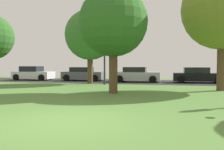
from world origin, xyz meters
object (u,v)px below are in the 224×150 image
birch_tree_lone (90,35)px  parked_car_white (33,74)px  oak_tree_right (113,23)px  parked_car_grey (83,74)px  parked_car_black (198,76)px  parked_car_silver (137,75)px  maple_tree_far (222,10)px  street_lamp_post (105,57)px

birch_tree_lone → parked_car_white: size_ratio=1.53×
oak_tree_right → parked_car_grey: (-5.27, 9.57, -3.30)m
parked_car_white → parked_car_grey: 5.45m
oak_tree_right → parked_car_black: (5.60, 9.33, -3.31)m
birch_tree_lone → parked_car_silver: bearing=38.5°
parked_car_white → parked_car_silver: size_ratio=0.96×
parked_car_grey → parked_car_silver: bearing=-5.1°
parked_car_grey → parked_car_black: bearing=-1.3°
birch_tree_lone → parked_car_silver: 5.76m
maple_tree_far → parked_car_grey: maple_tree_far is taller
birch_tree_lone → parked_car_silver: size_ratio=1.47×
maple_tree_far → parked_car_silver: bearing=133.5°
birch_tree_lone → parked_car_grey: birch_tree_lone is taller
parked_car_silver → street_lamp_post: street_lamp_post is taller
birch_tree_lone → parked_car_white: bearing=157.3°
birch_tree_lone → street_lamp_post: 2.49m
street_lamp_post → maple_tree_far: bearing=-18.1°
oak_tree_right → birch_tree_lone: bearing=118.9°
maple_tree_far → parked_car_silver: 9.70m
oak_tree_right → street_lamp_post: (-1.96, 5.43, -1.69)m
parked_car_black → street_lamp_post: bearing=-152.7°
parked_car_white → parked_car_grey: bearing=3.2°
oak_tree_right → street_lamp_post: bearing=109.8°
parked_car_silver → birch_tree_lone: bearing=-141.5°
parked_car_white → parked_car_black: parked_car_white is taller
parked_car_grey → street_lamp_post: (3.31, -4.14, 1.62)m
oak_tree_right → maple_tree_far: 6.83m
oak_tree_right → parked_car_grey: bearing=118.8°
maple_tree_far → parked_car_silver: size_ratio=1.75×
maple_tree_far → birch_tree_lone: bearing=160.2°
parked_car_black → maple_tree_far: bearing=-85.2°
maple_tree_far → parked_car_black: maple_tree_far is taller
oak_tree_right → parked_car_white: size_ratio=1.44×
parked_car_grey → oak_tree_right: bearing=-61.2°
birch_tree_lone → parked_car_black: birch_tree_lone is taller
parked_car_black → oak_tree_right: bearing=-121.0°
birch_tree_lone → oak_tree_right: bearing=-61.1°
parked_car_silver → parked_car_white: bearing=179.0°
parked_car_silver → parked_car_black: parked_car_silver is taller
oak_tree_right → maple_tree_far: (6.15, 2.78, 1.01)m
maple_tree_far → parked_car_grey: (-11.42, 6.79, -4.31)m
parked_car_silver → parked_car_black: bearing=2.5°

